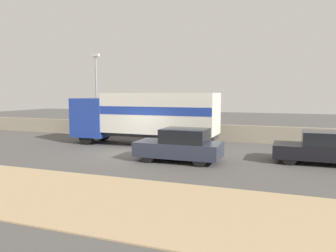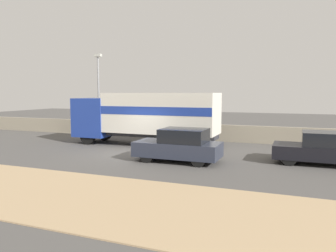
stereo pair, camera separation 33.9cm
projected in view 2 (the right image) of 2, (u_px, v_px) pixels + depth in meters
name	position (u px, v px, depth m)	size (l,w,h in m)	color
ground_plane	(133.00, 154.00, 17.64)	(80.00, 80.00, 0.00)	#514F4C
dirt_shoulder_foreground	(35.00, 190.00, 11.03)	(60.00, 4.83, 0.04)	tan
stone_wall_backdrop	(174.00, 131.00, 23.42)	(60.00, 0.35, 1.13)	gray
street_lamp	(99.00, 88.00, 24.76)	(0.56, 0.28, 6.18)	gray
box_truck	(146.00, 115.00, 20.29)	(9.25, 2.42, 3.27)	navy
car_hatchback	(179.00, 145.00, 15.57)	(4.06, 1.81, 1.59)	#282D3D
car_sedan_second	(321.00, 148.00, 14.94)	(3.97, 1.81, 1.51)	black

